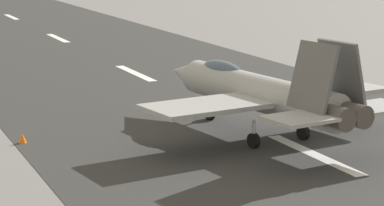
% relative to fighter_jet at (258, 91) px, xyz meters
% --- Properties ---
extents(ground_plane, '(400.00, 400.00, 0.00)m').
position_rel_fighter_jet_xyz_m(ground_plane, '(-3.43, -0.79, -2.44)').
color(ground_plane, slate).
extents(runway_strip, '(240.00, 26.00, 0.02)m').
position_rel_fighter_jet_xyz_m(runway_strip, '(-3.45, -0.79, -2.43)').
color(runway_strip, '#2F302F').
rests_on(runway_strip, ground).
extents(fighter_jet, '(16.88, 14.18, 5.63)m').
position_rel_fighter_jet_xyz_m(fighter_jet, '(0.00, 0.00, 0.00)').
color(fighter_jet, '#999B9B').
rests_on(fighter_jet, ground).
extents(crew_person, '(0.58, 0.49, 1.70)m').
position_rel_fighter_jet_xyz_m(crew_person, '(12.16, -11.49, -1.59)').
color(crew_person, '#1E2338').
rests_on(crew_person, ground).
extents(marker_cone_mid, '(0.44, 0.44, 0.55)m').
position_rel_fighter_jet_xyz_m(marker_cone_mid, '(3.51, 11.77, -2.16)').
color(marker_cone_mid, orange).
rests_on(marker_cone_mid, ground).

